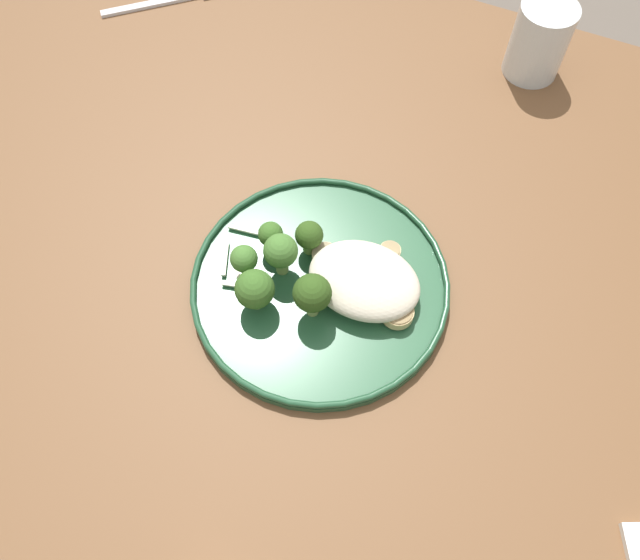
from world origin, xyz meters
The scene contains 21 objects.
ground centered at (0.00, 0.00, 0.00)m, with size 6.00×6.00×0.00m, color #665B51.
wooden_dining_table centered at (0.00, 0.00, 0.66)m, with size 1.40×1.00×0.74m.
dinner_plate centered at (-0.03, -0.04, 0.75)m, with size 0.29×0.29×0.02m.
noodle_bed centered at (0.01, -0.02, 0.77)m, with size 0.13×0.10×0.04m.
seared_scallop_half_hidden centered at (0.06, -0.04, 0.76)m, with size 0.04×0.04×0.01m.
seared_scallop_left_edge centered at (0.01, 0.00, 0.76)m, with size 0.03×0.03×0.02m.
seared_scallop_center_golden centered at (-0.04, -0.01, 0.76)m, with size 0.03×0.03×0.01m.
seared_scallop_tiny_bay centered at (0.03, 0.03, 0.76)m, with size 0.02×0.02×0.02m.
seared_scallop_on_noodles centered at (-0.01, 0.00, 0.76)m, with size 0.03×0.03×0.02m.
broccoli_floret_right_tilted centered at (-0.11, -0.06, 0.78)m, with size 0.03×0.03×0.05m.
broccoli_floret_tall_stalk centered at (-0.09, -0.09, 0.78)m, with size 0.04×0.04×0.06m.
broccoli_floret_small_sprig centered at (-0.06, 0.00, 0.78)m, with size 0.03×0.03×0.05m.
broccoli_floret_split_head centered at (-0.10, -0.02, 0.78)m, with size 0.03×0.03×0.05m.
broccoli_floret_left_leaning centered at (-0.08, -0.04, 0.79)m, with size 0.04×0.04×0.06m.
broccoli_floret_rear_charred centered at (-0.03, -0.07, 0.79)m, with size 0.04×0.04×0.06m.
onion_sliver_pale_crescent centered at (-0.14, -0.05, 0.75)m, with size 0.05×0.01×0.00m, color silver.
onion_sliver_curled_piece centered at (-0.10, -0.07, 0.75)m, with size 0.06×0.01×0.00m, color silver.
onion_sliver_short_strip centered at (-0.12, -0.06, 0.75)m, with size 0.04×0.01×0.00m, color silver.
onion_sliver_long_sliver centered at (-0.14, -0.01, 0.75)m, with size 0.04×0.01×0.00m, color silver.
water_glass centered at (0.09, 0.39, 0.78)m, with size 0.08×0.08×0.10m.
dinner_fork centered at (-0.43, 0.31, 0.74)m, with size 0.15×0.14×0.00m.
Camera 1 is at (0.11, -0.36, 1.40)m, focal length 37.19 mm.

